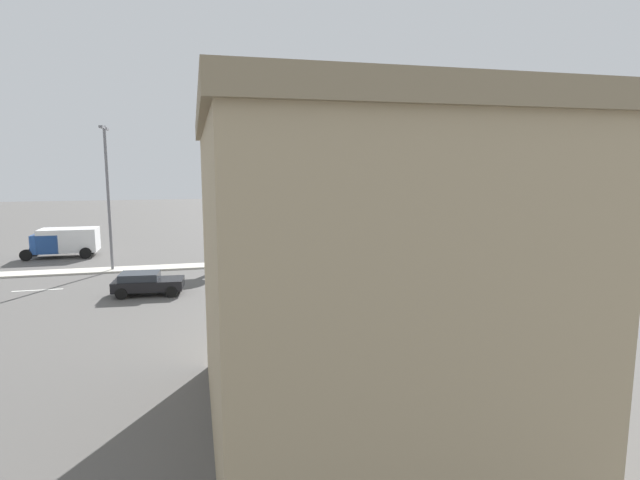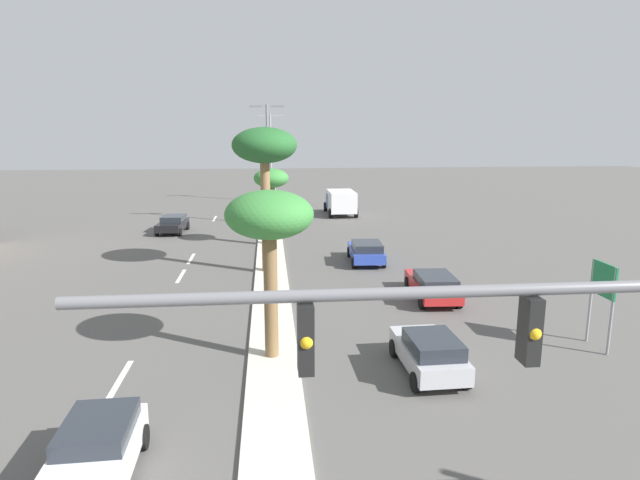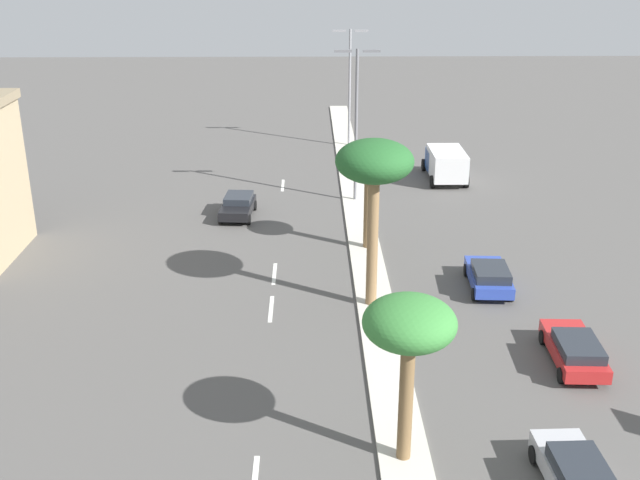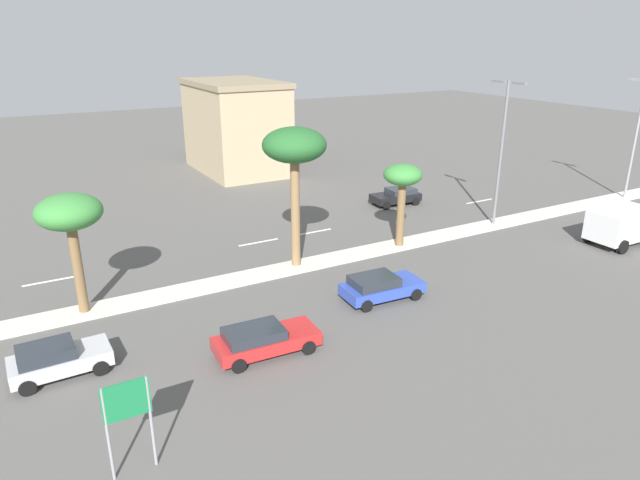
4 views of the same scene
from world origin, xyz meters
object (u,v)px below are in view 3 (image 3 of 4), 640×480
(palm_tree_rear, at_px, (374,167))
(sedan_red_outboard, at_px, (575,349))
(street_lamp_front, at_px, (356,114))
(box_truck, at_px, (446,163))
(palm_tree_center, at_px, (369,174))
(palm_tree_right, at_px, (409,328))
(sedan_blue_center, at_px, (489,276))
(sedan_silver_inboard, at_px, (575,471))
(sedan_black_near, at_px, (238,206))
(street_lamp_rear, at_px, (350,78))

(palm_tree_rear, distance_m, sedan_red_outboard, 11.67)
(street_lamp_front, xyz_separation_m, box_truck, (6.90, 4.69, -4.65))
(palm_tree_rear, distance_m, palm_tree_center, 7.76)
(palm_tree_right, height_order, palm_tree_center, palm_tree_right)
(street_lamp_front, relative_size, sedan_blue_center, 2.31)
(street_lamp_front, height_order, sedan_silver_inboard, street_lamp_front)
(palm_tree_center, relative_size, street_lamp_front, 0.53)
(street_lamp_front, bearing_deg, sedan_black_near, -158.86)
(sedan_red_outboard, distance_m, sedan_silver_inboard, 8.29)
(palm_tree_right, bearing_deg, box_truck, 78.04)
(sedan_silver_inboard, bearing_deg, street_lamp_front, 100.18)
(palm_tree_rear, xyz_separation_m, sedan_red_outboard, (8.03, -5.70, -6.27))
(sedan_silver_inboard, xyz_separation_m, box_truck, (1.61, 34.18, 0.55))
(sedan_blue_center, bearing_deg, street_lamp_rear, 100.97)
(sedan_red_outboard, xyz_separation_m, box_truck, (-0.97, 26.31, 0.60))
(box_truck, bearing_deg, sedan_blue_center, -92.91)
(palm_tree_center, xyz_separation_m, street_lamp_rear, (0.13, 23.33, 1.30))
(palm_tree_rear, height_order, sedan_red_outboard, palm_tree_rear)
(street_lamp_front, relative_size, sedan_silver_inboard, 2.59)
(street_lamp_front, bearing_deg, sedan_blue_center, -67.23)
(sedan_red_outboard, bearing_deg, street_lamp_rear, 101.70)
(palm_tree_center, bearing_deg, sedan_red_outboard, -59.55)
(palm_tree_rear, distance_m, street_lamp_rear, 30.69)
(palm_tree_right, relative_size, sedan_silver_inboard, 1.55)
(sedan_red_outboard, height_order, sedan_blue_center, sedan_blue_center)
(palm_tree_right, relative_size, box_truck, 1.07)
(sedan_blue_center, distance_m, sedan_black_near, 17.63)
(palm_tree_right, relative_size, palm_tree_center, 1.12)
(palm_tree_right, distance_m, palm_tree_rear, 12.02)
(street_lamp_front, relative_size, box_truck, 1.80)
(street_lamp_front, bearing_deg, palm_tree_rear, -90.57)
(palm_tree_right, distance_m, sedan_silver_inboard, 7.02)
(street_lamp_front, height_order, sedan_blue_center, street_lamp_front)
(palm_tree_rear, height_order, box_truck, palm_tree_rear)
(sedan_red_outboard, xyz_separation_m, sedan_blue_center, (-1.92, 7.44, 0.01))
(street_lamp_front, bearing_deg, sedan_silver_inboard, -79.82)
(sedan_blue_center, xyz_separation_m, sedan_silver_inboard, (-0.65, -15.32, 0.03))
(palm_tree_rear, distance_m, sedan_silver_inboard, 15.89)
(street_lamp_rear, bearing_deg, sedan_black_near, -114.32)
(sedan_black_near, relative_size, box_truck, 0.72)
(street_lamp_rear, distance_m, sedan_black_near, 20.07)
(sedan_silver_inboard, xyz_separation_m, sedan_black_near, (-12.95, 26.53, -0.05))
(street_lamp_front, height_order, sedan_black_near, street_lamp_front)
(street_lamp_rear, bearing_deg, sedan_blue_center, -79.03)
(palm_tree_right, xyz_separation_m, sedan_silver_inboard, (5.27, -1.70, -4.31))
(palm_tree_right, bearing_deg, sedan_silver_inboard, -17.92)
(palm_tree_center, distance_m, box_truck, 15.20)
(sedan_red_outboard, height_order, sedan_black_near, sedan_red_outboard)
(sedan_black_near, bearing_deg, palm_tree_right, -72.81)
(palm_tree_rear, distance_m, sedan_black_near, 16.23)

